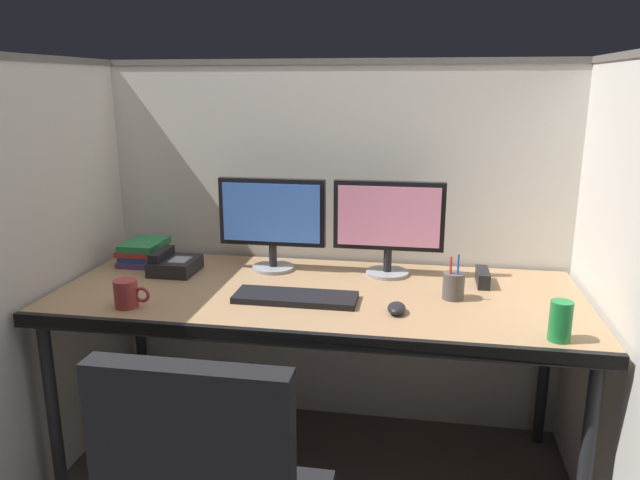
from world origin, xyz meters
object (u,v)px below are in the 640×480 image
at_px(coffee_mug, 127,294).
at_px(monitor_right, 389,222).
at_px(keyboard_main, 296,297).
at_px(soda_can, 560,321).
at_px(desk_phone, 174,264).
at_px(desk, 317,305).
at_px(monitor_left, 272,218).
at_px(book_stack, 144,252).
at_px(red_stapler, 483,277).
at_px(pen_cup, 453,286).
at_px(computer_mouse, 396,308).

bearing_deg(coffee_mug, monitor_right, 31.09).
bearing_deg(keyboard_main, soda_can, -13.41).
relative_size(monitor_right, keyboard_main, 1.00).
bearing_deg(desk_phone, soda_can, -17.41).
bearing_deg(desk, monitor_left, 133.04).
bearing_deg(monitor_left, coffee_mug, -127.38).
xyz_separation_m(book_stack, red_stapler, (1.39, -0.05, -0.02)).
bearing_deg(soda_can, coffee_mug, 178.33).
bearing_deg(monitor_left, keyboard_main, -63.96).
bearing_deg(soda_can, keyboard_main, 166.59).
bearing_deg(pen_cup, monitor_left, 162.10).
bearing_deg(soda_can, red_stapler, 109.96).
bearing_deg(computer_mouse, keyboard_main, 170.14).
bearing_deg(red_stapler, coffee_mug, -159.56).
height_order(monitor_left, computer_mouse, monitor_left).
bearing_deg(book_stack, monitor_left, -0.37).
height_order(soda_can, desk_phone, soda_can).
relative_size(computer_mouse, coffee_mug, 0.76).
height_order(coffee_mug, red_stapler, coffee_mug).
distance_m(soda_can, coffee_mug, 1.39).
distance_m(soda_can, pen_cup, 0.43).
relative_size(keyboard_main, pen_cup, 2.58).
bearing_deg(soda_can, computer_mouse, 164.05).
distance_m(monitor_right, pen_cup, 0.38).
relative_size(desk, coffee_mug, 15.08).
height_order(monitor_left, pen_cup, monitor_left).
relative_size(pen_cup, book_stack, 0.76).
relative_size(monitor_right, soda_can, 3.52).
bearing_deg(desk_phone, red_stapler, 2.65).
bearing_deg(soda_can, book_stack, 160.84).
height_order(pen_cup, desk_phone, pen_cup).
distance_m(monitor_right, book_stack, 1.04).
xyz_separation_m(desk, coffee_mug, (-0.61, -0.26, 0.10)).
xyz_separation_m(keyboard_main, computer_mouse, (0.35, -0.06, 0.01)).
height_order(coffee_mug, desk_phone, coffee_mug).
height_order(monitor_right, pen_cup, monitor_right).
relative_size(computer_mouse, desk_phone, 0.51).
xyz_separation_m(monitor_right, book_stack, (-1.03, -0.01, -0.17)).
bearing_deg(monitor_left, desk_phone, -164.56).
distance_m(keyboard_main, pen_cup, 0.56).
relative_size(monitor_left, monitor_right, 1.00).
height_order(monitor_left, coffee_mug, monitor_left).
distance_m(red_stapler, desk_phone, 1.21).
distance_m(computer_mouse, desk_phone, 0.95).
relative_size(book_stack, red_stapler, 1.45).
height_order(monitor_left, desk_phone, monitor_left).
distance_m(book_stack, red_stapler, 1.39).
xyz_separation_m(monitor_left, desk_phone, (-0.38, -0.11, -0.18)).
distance_m(keyboard_main, soda_can, 0.86).
height_order(keyboard_main, desk_phone, desk_phone).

